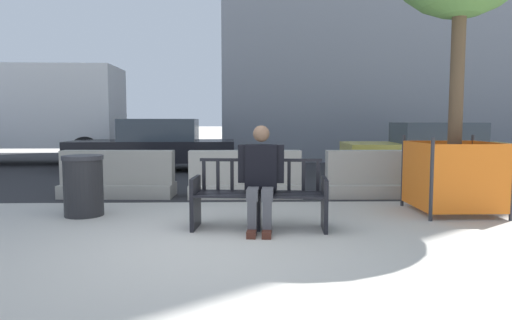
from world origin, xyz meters
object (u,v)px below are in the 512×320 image
object	(u,v)px
jersey_barrier_centre	(245,178)
street_bench	(260,198)
delivery_truck	(16,111)
trash_bin	(84,185)
car_sedan_mid	(155,145)
jersey_barrier_right	(382,178)
jersey_barrier_left	(118,178)
construction_fence	(453,175)
car_taxi_near	(430,149)
seated_person	(261,175)

from	to	relation	value
jersey_barrier_centre	street_bench	bearing A→B (deg)	-85.92
delivery_truck	street_bench	bearing A→B (deg)	-50.46
trash_bin	car_sedan_mid	bearing A→B (deg)	91.13
jersey_barrier_right	jersey_barrier_left	bearing A→B (deg)	178.53
car_sedan_mid	delivery_truck	world-z (taller)	delivery_truck
construction_fence	jersey_barrier_right	bearing A→B (deg)	113.47
construction_fence	trash_bin	size ratio (longest dim) A/B	1.34
jersey_barrier_right	street_bench	bearing A→B (deg)	-134.09
car_taxi_near	delivery_truck	distance (m)	12.35
seated_person	car_sedan_mid	distance (m)	7.50
jersey_barrier_centre	car_taxi_near	world-z (taller)	car_taxi_near
construction_fence	car_sedan_mid	xyz separation A→B (m)	(-5.56, 6.04, 0.12)
car_sedan_mid	delivery_truck	bearing A→B (deg)	157.49
construction_fence	trash_bin	xyz separation A→B (m)	(-5.44, -0.06, -0.13)
street_bench	jersey_barrier_right	world-z (taller)	street_bench
jersey_barrier_right	construction_fence	world-z (taller)	construction_fence
jersey_barrier_left	jersey_barrier_right	world-z (taller)	same
car_taxi_near	car_sedan_mid	distance (m)	7.23
jersey_barrier_left	trash_bin	size ratio (longest dim) A/B	2.32
car_sedan_mid	seated_person	bearing A→B (deg)	-69.32
jersey_barrier_left	trash_bin	world-z (taller)	trash_bin
street_bench	car_sedan_mid	world-z (taller)	car_sedan_mid
trash_bin	seated_person	bearing A→B (deg)	-20.01
jersey_barrier_centre	car_sedan_mid	world-z (taller)	car_sedan_mid
street_bench	car_sedan_mid	xyz separation A→B (m)	(-2.63, 6.96, 0.30)
street_bench	jersey_barrier_right	bearing A→B (deg)	45.91
jersey_barrier_centre	trash_bin	world-z (taller)	trash_bin
jersey_barrier_centre	trash_bin	size ratio (longest dim) A/B	2.30
jersey_barrier_right	car_sedan_mid	distance (m)	6.75
seated_person	jersey_barrier_right	xyz separation A→B (m)	(2.28, 2.43, -0.35)
jersey_barrier_left	jersey_barrier_centre	bearing A→B (deg)	-1.95
seated_person	trash_bin	xyz separation A→B (m)	(-2.53, 0.92, -0.25)
seated_person	car_sedan_mid	bearing A→B (deg)	110.68
construction_fence	trash_bin	bearing A→B (deg)	-179.41
seated_person	car_sedan_mid	world-z (taller)	car_sedan_mid
seated_person	construction_fence	world-z (taller)	seated_person
street_bench	construction_fence	bearing A→B (deg)	17.46
car_taxi_near	car_sedan_mid	size ratio (longest dim) A/B	0.94
jersey_barrier_left	delivery_truck	world-z (taller)	delivery_truck
seated_person	car_taxi_near	bearing A→B (deg)	51.02
street_bench	car_sedan_mid	distance (m)	7.45
jersey_barrier_left	construction_fence	bearing A→B (deg)	-16.27
jersey_barrier_left	jersey_barrier_right	distance (m)	4.75
seated_person	car_taxi_near	world-z (taller)	car_taxi_near
car_taxi_near	trash_bin	size ratio (longest dim) A/B	4.80
street_bench	trash_bin	size ratio (longest dim) A/B	1.98
jersey_barrier_left	jersey_barrier_right	bearing A→B (deg)	-1.47
jersey_barrier_centre	jersey_barrier_right	xyz separation A→B (m)	(2.46, -0.04, 0.00)
jersey_barrier_left	construction_fence	size ratio (longest dim) A/B	1.73
seated_person	jersey_barrier_centre	xyz separation A→B (m)	(-0.19, 2.47, -0.35)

